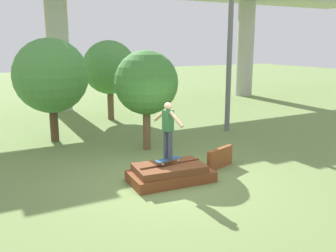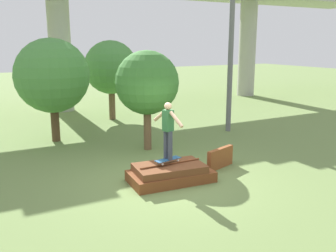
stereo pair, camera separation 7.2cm
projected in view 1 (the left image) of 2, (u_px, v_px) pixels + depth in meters
The scene contains 9 objects.
ground_plane at pixel (171, 181), 9.58m from camera, with size 80.00×80.00×0.00m, color olive.
scrap_pile at pixel (170, 173), 9.52m from camera, with size 2.18×1.28×0.50m.
scrap_plank_loose at pixel (220, 158), 10.57m from camera, with size 1.05×0.47×0.57m.
skateboard at pixel (168, 160), 9.48m from camera, with size 0.75×0.36×0.09m.
skater at pixel (168, 127), 9.30m from camera, with size 0.29×1.10×1.45m.
utility_pole at pixel (230, 34), 14.22m from camera, with size 1.30×0.20×7.34m.
tree_behind_left at pixel (146, 83), 11.97m from camera, with size 2.06×2.06×3.24m.
tree_behind_right at pixel (51, 76), 12.95m from camera, with size 2.59×2.59×3.64m.
tree_mid_back at pixel (109, 68), 16.77m from camera, with size 2.39×2.39×3.58m.
Camera 1 is at (-4.43, -7.88, 3.48)m, focal length 40.00 mm.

